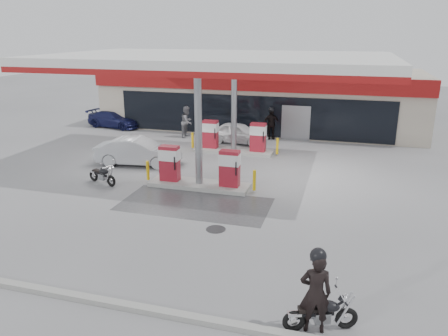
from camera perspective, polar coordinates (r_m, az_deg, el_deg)
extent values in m
plane|color=gray|center=(17.84, -5.34, -4.55)|extent=(90.00, 90.00, 0.00)
cube|color=#4C4C4F|center=(17.67, -3.82, -4.72)|extent=(6.00, 3.00, 0.00)
cylinder|color=#38383A|center=(15.49, -1.07, -8.00)|extent=(0.70, 0.70, 0.01)
cube|color=gray|center=(12.30, -17.68, -15.91)|extent=(28.00, 0.25, 0.15)
cube|color=beige|center=(32.29, 4.99, 9.14)|extent=(22.00, 8.00, 4.00)
cube|color=black|center=(28.50, 3.36, 6.83)|extent=(18.00, 0.10, 2.60)
cube|color=maroon|center=(28.12, 3.41, 11.01)|extent=(22.00, 0.25, 1.00)
cube|color=navy|center=(27.40, 18.03, 10.03)|extent=(3.50, 0.12, 0.80)
cube|color=gray|center=(28.02, 9.35, 5.82)|extent=(1.80, 0.14, 2.20)
cube|color=silver|center=(21.30, -0.75, 13.82)|extent=(16.00, 10.00, 0.60)
cube|color=maroon|center=(16.65, -5.78, 12.07)|extent=(16.00, 0.12, 0.24)
cube|color=maroon|center=(26.08, 2.49, 14.09)|extent=(16.00, 0.12, 0.24)
cylinder|color=gray|center=(18.86, -3.36, 4.97)|extent=(0.32, 0.32, 5.00)
cylinder|color=gray|center=(24.49, 1.32, 7.92)|extent=(0.32, 0.32, 5.00)
cube|color=#9E9E99|center=(19.55, -3.23, -2.20)|extent=(4.50, 1.30, 0.18)
cube|color=maroon|center=(19.76, -7.11, 0.63)|extent=(0.85, 0.48, 1.60)
cube|color=maroon|center=(18.87, 0.74, -0.05)|extent=(0.85, 0.48, 1.60)
cube|color=silver|center=(19.65, -7.15, 1.74)|extent=(0.88, 0.52, 0.50)
cube|color=silver|center=(18.75, 0.75, 1.11)|extent=(0.88, 0.52, 0.50)
cylinder|color=gold|center=(20.34, -9.92, -0.31)|extent=(0.14, 0.14, 0.90)
cylinder|color=gold|center=(18.76, 3.98, -1.61)|extent=(0.14, 0.14, 0.90)
cube|color=#9E9E99|center=(25.03, 1.28, 2.27)|extent=(4.50, 1.30, 0.18)
cube|color=maroon|center=(25.19, -1.79, 4.45)|extent=(0.85, 0.48, 1.60)
cube|color=maroon|center=(24.50, 4.47, 4.03)|extent=(0.85, 0.48, 1.60)
cube|color=silver|center=(25.11, -1.80, 5.34)|extent=(0.88, 0.52, 0.50)
cube|color=silver|center=(24.41, 4.49, 4.94)|extent=(0.88, 0.52, 0.50)
cylinder|color=gold|center=(25.65, -4.13, 3.64)|extent=(0.14, 0.14, 0.90)
cylinder|color=gold|center=(24.42, 6.98, 2.84)|extent=(0.14, 0.14, 0.90)
torus|color=black|center=(11.14, 15.70, -18.36)|extent=(0.55, 0.32, 0.55)
torus|color=black|center=(10.79, 9.10, -19.16)|extent=(0.55, 0.32, 0.55)
cube|color=gray|center=(10.92, 12.68, -18.45)|extent=(0.42, 0.33, 0.27)
cube|color=black|center=(10.83, 11.99, -18.15)|extent=(0.79, 0.38, 0.07)
ellipsoid|color=black|center=(10.79, 13.51, -17.11)|extent=(0.58, 0.46, 0.25)
cube|color=black|center=(10.70, 11.06, -17.63)|extent=(0.54, 0.38, 0.09)
cylinder|color=silver|center=(10.72, 15.05, -15.73)|extent=(0.28, 0.66, 0.03)
sphere|color=silver|center=(10.82, 15.57, -16.14)|extent=(0.16, 0.16, 0.16)
cylinder|color=silver|center=(10.95, 10.05, -18.73)|extent=(0.79, 0.36, 0.07)
imported|color=black|center=(10.50, 11.87, -15.70)|extent=(0.80, 0.60, 1.99)
torus|color=black|center=(20.12, -14.52, -1.64)|extent=(0.54, 0.30, 0.53)
torus|color=black|center=(21.05, -16.65, -0.96)|extent=(0.54, 0.30, 0.53)
cube|color=gray|center=(20.54, -15.57, -1.12)|extent=(0.41, 0.32, 0.27)
cube|color=black|center=(20.61, -15.82, -0.82)|extent=(0.78, 0.36, 0.07)
ellipsoid|color=black|center=(20.35, -15.40, -0.44)|extent=(0.57, 0.44, 0.25)
cube|color=black|center=(20.70, -16.16, -0.35)|extent=(0.53, 0.37, 0.09)
cylinder|color=silver|center=(20.07, -14.98, 0.15)|extent=(0.27, 0.65, 0.03)
sphere|color=silver|center=(20.02, -14.77, -0.20)|extent=(0.16, 0.16, 0.16)
cylinder|color=silver|center=(20.97, -16.04, -1.03)|extent=(0.78, 0.35, 0.07)
imported|color=white|center=(27.04, 1.87, 4.60)|extent=(3.89, 2.00, 1.27)
imported|color=slate|center=(28.58, -4.84, 6.04)|extent=(0.85, 1.05, 2.03)
imported|color=#B3B6BB|center=(22.97, -11.17, 2.13)|extent=(4.47, 2.03, 1.42)
imported|color=#141845|center=(32.52, -14.12, 6.23)|extent=(4.33, 2.35, 1.19)
imported|color=#95989C|center=(30.02, 12.65, 5.38)|extent=(4.19, 2.00, 1.15)
imported|color=black|center=(28.14, 6.17, 5.73)|extent=(1.23, 0.83, 1.94)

